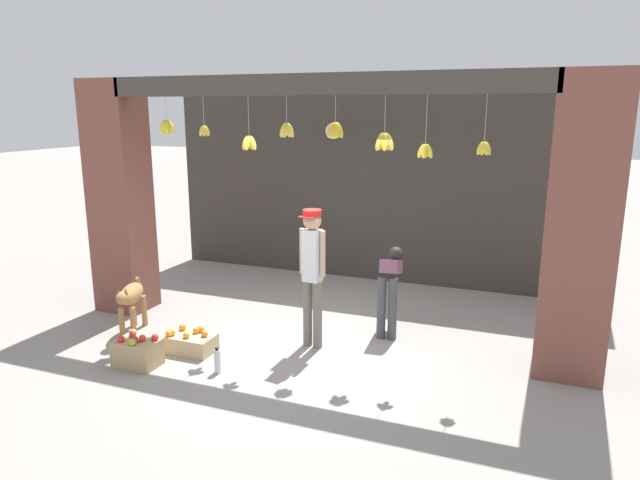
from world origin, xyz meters
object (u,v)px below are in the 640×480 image
Objects in this scene: fruit_crate_oranges at (190,342)px; wall_clock at (333,131)px; shopkeeper at (312,267)px; dog at (131,298)px; fruit_crate_apples at (137,352)px; water_bottle at (217,361)px; worker_stooping at (390,281)px.

fruit_crate_oranges is 2.10× the size of wall_clock.
dog is at bearing 19.64° from shopkeeper.
fruit_crate_apples is at bearing -121.42° from fruit_crate_oranges.
shopkeeper reaches higher than fruit_crate_oranges.
dog is 2.42m from shopkeeper.
dog is 1.75m from water_bottle.
shopkeeper is 1.72m from fruit_crate_oranges.
fruit_crate_apples is at bearing 45.18° from shopkeeper.
dog is 0.81× the size of worker_stooping.
shopkeeper is 1.53m from water_bottle.
dog is 1.71× the size of fruit_crate_apples.
shopkeeper is 6.12× the size of wall_clock.
shopkeeper is at bearing 55.80° from water_bottle.
dog is 3.03× the size of wall_clock.
fruit_crate_apples is 0.95m from water_bottle.
worker_stooping is 1.79× the size of fruit_crate_oranges.
dog is 3.32m from worker_stooping.
worker_stooping is (0.76, 0.77, -0.31)m from shopkeeper.
wall_clock reaches higher than dog.
fruit_crate_oranges is (-2.07, -1.44, -0.58)m from worker_stooping.
worker_stooping is at bearing -54.18° from wall_clock.
fruit_crate_oranges is (-1.31, -0.67, -0.89)m from shopkeeper.
shopkeeper is at bearing -74.70° from wall_clock.
fruit_crate_apples is at bearing -169.57° from water_bottle.
water_bottle is 1.05× the size of wall_clock.
water_bottle is at bearing -134.30° from worker_stooping.
shopkeeper is at bearing 27.09° from fruit_crate_oranges.
dog is at bearing 159.80° from water_bottle.
wall_clock is (0.51, 3.60, 2.35)m from fruit_crate_oranges.
fruit_crate_apples reaches higher than fruit_crate_oranges.
dog is 2.87× the size of water_bottle.
water_bottle reaches higher than fruit_crate_oranges.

